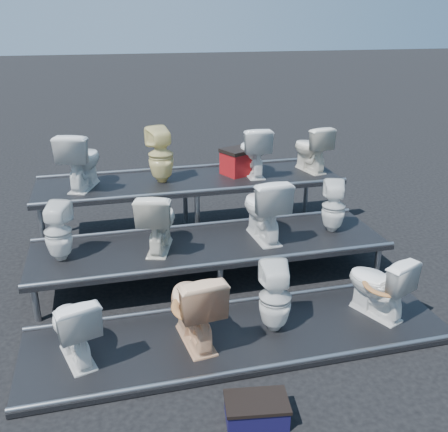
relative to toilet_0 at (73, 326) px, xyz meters
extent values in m
plane|color=black|center=(1.56, 1.30, -0.40)|extent=(80.00, 80.00, 0.00)
cube|color=black|center=(1.56, 0.00, -0.37)|extent=(4.20, 1.20, 0.06)
cube|color=black|center=(1.56, 1.30, -0.17)|extent=(4.20, 1.20, 0.46)
cube|color=black|center=(1.56, 2.60, 0.03)|extent=(4.20, 1.20, 0.86)
imported|color=white|center=(0.00, 0.00, 0.00)|extent=(0.56, 0.75, 0.68)
imported|color=#EDB78A|center=(1.11, 0.00, 0.05)|extent=(0.53, 0.82, 0.78)
imported|color=white|center=(1.92, 0.00, 0.02)|extent=(0.37, 0.37, 0.72)
imported|color=white|center=(3.04, 0.00, 0.01)|extent=(0.63, 0.78, 0.70)
imported|color=white|center=(-0.15, 1.30, 0.39)|extent=(0.38, 0.39, 0.66)
imported|color=white|center=(0.94, 1.30, 0.42)|extent=(0.59, 0.79, 0.72)
imported|color=white|center=(2.22, 1.30, 0.45)|extent=(0.48, 0.80, 0.79)
imported|color=white|center=(3.14, 1.30, 0.38)|extent=(0.38, 0.38, 0.65)
imported|color=white|center=(0.12, 2.60, 0.84)|extent=(0.65, 0.84, 0.76)
imported|color=#F4E498|center=(1.16, 2.60, 0.84)|extent=(0.42, 0.42, 0.76)
imported|color=white|center=(2.48, 2.60, 0.81)|extent=(0.43, 0.71, 0.71)
imported|color=white|center=(3.36, 2.60, 0.80)|extent=(0.50, 0.72, 0.67)
cube|color=#A01411|center=(2.30, 2.69, 0.62)|extent=(0.55, 0.51, 0.32)
cube|color=#110F36|center=(1.39, -1.08, -0.32)|extent=(0.52, 0.36, 0.17)
camera|label=1|loc=(0.39, -4.00, 2.59)|focal=40.00mm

